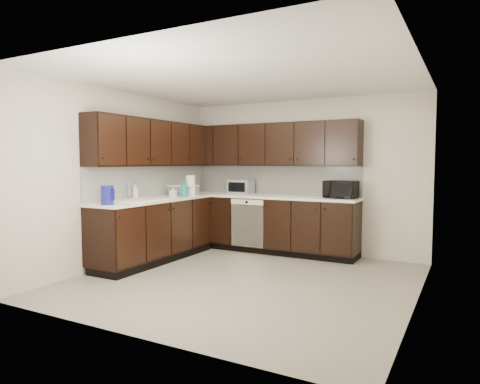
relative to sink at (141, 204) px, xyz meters
name	(u,v)px	position (x,y,z in m)	size (l,w,h in m)	color
floor	(245,280)	(1.68, 0.01, -0.88)	(4.00, 4.00, 0.00)	gray
ceiling	(245,79)	(1.68, 0.01, 1.62)	(4.00, 4.00, 0.00)	white
wall_back	(301,176)	(1.68, 2.01, 0.37)	(4.00, 0.02, 2.50)	beige
wall_left	(124,178)	(-0.32, 0.01, 0.37)	(0.02, 4.00, 2.50)	beige
wall_right	(419,185)	(3.68, 0.01, 0.37)	(0.02, 4.00, 2.50)	beige
wall_front	(133,190)	(1.68, -1.99, 0.37)	(4.00, 0.02, 2.50)	beige
lower_cabinets	(221,229)	(0.67, 1.12, -0.47)	(3.00, 2.80, 0.90)	black
countertop	(221,198)	(0.67, 1.12, 0.04)	(3.03, 2.83, 0.04)	white
backsplash	(217,181)	(0.46, 1.33, 0.30)	(3.00, 2.80, 0.48)	silver
upper_cabinets	(219,144)	(0.58, 1.22, 0.89)	(3.00, 2.80, 0.70)	black
dishwasher	(247,220)	(0.98, 1.42, -0.33)	(0.58, 0.04, 0.78)	#F7E7CA
sink	(141,204)	(0.00, 0.00, 0.00)	(0.54, 0.82, 0.42)	#F7E7CA
microwave	(341,190)	(2.43, 1.69, 0.19)	(0.47, 0.32, 0.26)	black
soap_bottle_a	(173,192)	(0.20, 0.50, 0.15)	(0.08, 0.08, 0.18)	gray
soap_bottle_b	(135,191)	(-0.19, 0.10, 0.18)	(0.09, 0.09, 0.23)	gray
toaster_oven	(241,187)	(0.68, 1.76, 0.18)	(0.39, 0.29, 0.25)	silver
storage_bin	(183,191)	(0.00, 1.02, 0.14)	(0.40, 0.30, 0.16)	silver
blue_pitcher	(107,195)	(0.06, -0.69, 0.18)	(0.16, 0.16, 0.24)	#0F1390
teal_tumbler	(184,190)	(0.19, 0.79, 0.17)	(0.10, 0.10, 0.21)	#0D9486
paper_towel_roll	(191,186)	(0.15, 1.03, 0.22)	(0.15, 0.15, 0.33)	white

